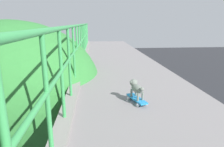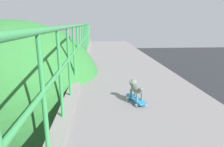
% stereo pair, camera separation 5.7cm
% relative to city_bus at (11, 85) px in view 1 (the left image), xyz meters
% --- Properties ---
extents(city_bus, '(2.71, 10.46, 3.42)m').
position_rel_city_bus_xyz_m(city_bus, '(0.00, 0.00, 0.00)').
color(city_bus, navy).
rests_on(city_bus, ground).
extents(roadside_tree_mid, '(4.59, 4.59, 7.75)m').
position_rel_city_bus_xyz_m(roadside_tree_mid, '(5.87, -13.37, 3.91)').
color(roadside_tree_mid, '#4B3C1E').
rests_on(roadside_tree_mid, ground).
extents(toy_skateboard, '(0.28, 0.52, 0.08)m').
position_rel_city_bus_xyz_m(toy_skateboard, '(8.69, -15.58, 4.51)').
color(toy_skateboard, '#258ED9').
rests_on(toy_skateboard, overpass_deck).
extents(small_dog, '(0.22, 0.38, 0.29)m').
position_rel_city_bus_xyz_m(small_dog, '(8.68, -15.55, 4.71)').
color(small_dog, slate).
rests_on(small_dog, toy_skateboard).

